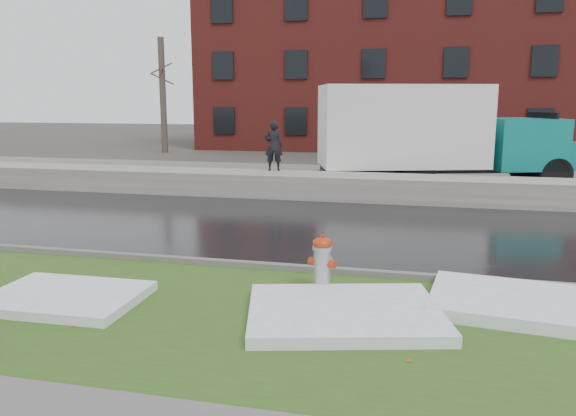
# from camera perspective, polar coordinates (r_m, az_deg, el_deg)

# --- Properties ---
(ground) EXTENTS (120.00, 120.00, 0.00)m
(ground) POSITION_cam_1_polar(r_m,az_deg,el_deg) (9.14, -3.82, -8.17)
(ground) COLOR #47423D
(ground) RESTS_ON ground
(verge) EXTENTS (60.00, 4.50, 0.04)m
(verge) POSITION_cam_1_polar(r_m,az_deg,el_deg) (8.02, -6.50, -10.83)
(verge) COLOR #2C4E1A
(verge) RESTS_ON ground
(road) EXTENTS (60.00, 7.00, 0.03)m
(road) POSITION_cam_1_polar(r_m,az_deg,el_deg) (13.34, 1.89, -1.98)
(road) COLOR black
(road) RESTS_ON ground
(parking_lot) EXTENTS (60.00, 9.00, 0.03)m
(parking_lot) POSITION_cam_1_polar(r_m,az_deg,el_deg) (21.61, 6.40, 2.91)
(parking_lot) COLOR slate
(parking_lot) RESTS_ON ground
(curb) EXTENTS (60.00, 0.15, 0.14)m
(curb) POSITION_cam_1_polar(r_m,az_deg,el_deg) (10.03, -2.13, -5.99)
(curb) COLOR slate
(curb) RESTS_ON ground
(snowbank) EXTENTS (60.00, 1.60, 0.75)m
(snowbank) POSITION_cam_1_polar(r_m,az_deg,el_deg) (17.34, 4.67, 2.19)
(snowbank) COLOR #A7A199
(snowbank) RESTS_ON ground
(brick_building) EXTENTS (26.00, 12.00, 10.00)m
(brick_building) POSITION_cam_1_polar(r_m,az_deg,el_deg) (38.31, 12.86, 13.61)
(brick_building) COLOR maroon
(brick_building) RESTS_ON ground
(bg_tree_left) EXTENTS (1.40, 1.62, 6.50)m
(bg_tree_left) POSITION_cam_1_polar(r_m,az_deg,el_deg) (33.58, -12.60, 11.20)
(bg_tree_left) COLOR brown
(bg_tree_left) RESTS_ON ground
(bg_tree_center) EXTENTS (1.40, 1.62, 6.50)m
(bg_tree_center) POSITION_cam_1_polar(r_m,az_deg,el_deg) (35.31, -0.70, 11.42)
(bg_tree_center) COLOR brown
(bg_tree_center) RESTS_ON ground
(fire_hydrant) EXTENTS (0.46, 0.42, 0.92)m
(fire_hydrant) POSITION_cam_1_polar(r_m,az_deg,el_deg) (8.72, 3.51, -5.46)
(fire_hydrant) COLOR #A5A6AD
(fire_hydrant) RESTS_ON verge
(box_truck) EXTENTS (10.53, 4.91, 3.50)m
(box_truck) POSITION_cam_1_polar(r_m,az_deg,el_deg) (20.01, 14.57, 7.29)
(box_truck) COLOR black
(box_truck) RESTS_ON ground
(worker) EXTENTS (0.64, 0.47, 1.60)m
(worker) POSITION_cam_1_polar(r_m,az_deg,el_deg) (18.13, -1.47, 6.34)
(worker) COLOR black
(worker) RESTS_ON snowbank
(snow_patch_near) EXTENTS (3.02, 2.58, 0.16)m
(snow_patch_near) POSITION_cam_1_polar(r_m,az_deg,el_deg) (7.85, 5.74, -10.54)
(snow_patch_near) COLOR white
(snow_patch_near) RESTS_ON verge
(snow_patch_far) EXTENTS (2.23, 1.65, 0.14)m
(snow_patch_far) POSITION_cam_1_polar(r_m,az_deg,el_deg) (9.04, -21.68, -8.42)
(snow_patch_far) COLOR white
(snow_patch_far) RESTS_ON verge
(snow_patch_side) EXTENTS (3.01, 2.14, 0.18)m
(snow_patch_side) POSITION_cam_1_polar(r_m,az_deg,el_deg) (8.78, 23.62, -8.99)
(snow_patch_side) COLOR white
(snow_patch_side) RESTS_ON verge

